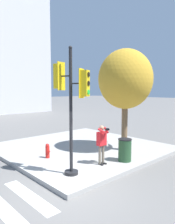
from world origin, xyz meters
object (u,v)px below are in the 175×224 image
(trash_bin, at_px, (125,150))
(fire_hydrant, at_px, (48,151))
(traffic_signal_pole, at_px, (71,99))
(street_tree, at_px, (125,80))
(person_photographer, at_px, (102,141))

(trash_bin, bearing_deg, fire_hydrant, 130.22)
(traffic_signal_pole, height_order, street_tree, street_tree)
(person_photographer, bearing_deg, trash_bin, -21.40)
(trash_bin, bearing_deg, traffic_signal_pole, 170.88)
(traffic_signal_pole, xyz_separation_m, street_tree, (4.03, 0.69, 0.84))
(traffic_signal_pole, bearing_deg, person_photographer, -0.73)
(person_photographer, relative_size, street_tree, 0.32)
(street_tree, relative_size, trash_bin, 5.21)
(street_tree, bearing_deg, trash_bin, -141.46)
(person_photographer, height_order, fire_hydrant, person_photographer)
(fire_hydrant, bearing_deg, traffic_signal_pole, -99.53)
(fire_hydrant, bearing_deg, person_photographer, -61.51)
(street_tree, xyz_separation_m, trash_bin, (-1.40, -1.12, -3.12))
(fire_hydrant, height_order, trash_bin, trash_bin)
(street_tree, distance_m, trash_bin, 3.60)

